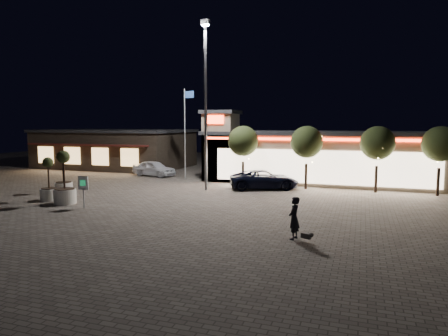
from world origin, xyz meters
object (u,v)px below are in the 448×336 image
(white_sedan, at_px, (154,168))
(planter_left, at_px, (64,181))
(pedestrian, at_px, (294,218))
(pickup_truck, at_px, (264,179))
(planter_mid, at_px, (49,187))
(valet_sign, at_px, (83,186))

(white_sedan, relative_size, planter_left, 1.46)
(white_sedan, xyz_separation_m, planter_left, (-1.25, -10.72, 0.18))
(pedestrian, bearing_deg, white_sedan, -124.44)
(pickup_truck, xyz_separation_m, planter_left, (-12.93, -6.75, 0.19))
(pickup_truck, height_order, planter_mid, planter_mid)
(planter_left, relative_size, planter_mid, 1.06)
(white_sedan, xyz_separation_m, pedestrian, (16.01, -16.65, 0.19))
(planter_mid, relative_size, valet_sign, 1.49)
(pedestrian, bearing_deg, pickup_truck, -149.43)
(pedestrian, xyz_separation_m, valet_sign, (-12.77, 2.42, 0.40))
(pedestrian, xyz_separation_m, planter_mid, (-16.41, 3.61, -0.06))
(pickup_truck, bearing_deg, planter_mid, 103.97)
(planter_mid, bearing_deg, planter_left, 110.26)
(pickup_truck, bearing_deg, pedestrian, 175.92)
(pickup_truck, height_order, valet_sign, valet_sign)
(pickup_truck, bearing_deg, valet_sign, 117.64)
(pedestrian, height_order, valet_sign, valet_sign)
(white_sedan, bearing_deg, planter_mid, -171.29)
(planter_mid, bearing_deg, white_sedan, 88.26)
(planter_mid, height_order, valet_sign, planter_mid)
(white_sedan, bearing_deg, valet_sign, -156.72)
(white_sedan, distance_m, planter_left, 10.79)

